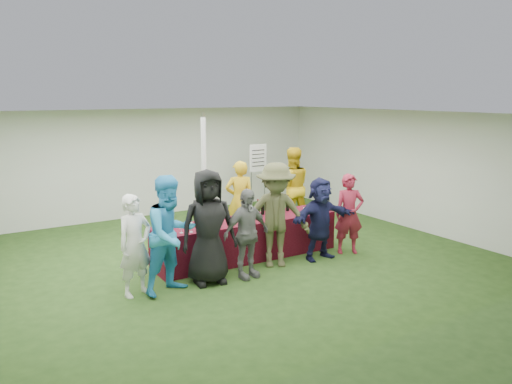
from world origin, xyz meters
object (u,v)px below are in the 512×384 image
staff_pourer (240,200)px  customer_3 (246,234)px  staff_back (292,187)px  customer_6 (349,214)px  customer_1 (171,235)px  customer_5 (320,219)px  dump_bucket (322,207)px  wine_list_sign (258,163)px  customer_4 (276,215)px  serving_table (247,238)px  customer_0 (135,245)px  customer_2 (208,227)px

staff_pourer → customer_3: bearing=84.1°
staff_back → customer_6: staff_back is taller
customer_1 → customer_5: 2.98m
staff_pourer → customer_5: size_ratio=1.09×
customer_1 → customer_5: size_ratio=1.19×
dump_bucket → customer_6: 0.61m
wine_list_sign → customer_6: size_ratio=1.16×
customer_1 → customer_5: bearing=-15.0°
staff_pourer → staff_back: bearing=-149.3°
wine_list_sign → customer_4: bearing=-117.5°
serving_table → wine_list_sign: 3.74m
serving_table → customer_6: bearing=-23.1°
customer_3 → customer_0: bearing=165.7°
staff_pourer → wine_list_sign: bearing=-110.2°
wine_list_sign → dump_bucket: bearing=-98.6°
customer_4 → customer_6: 1.64m
staff_back → customer_6: bearing=103.6°
customer_5 → customer_4: bearing=172.2°
dump_bucket → customer_5: bearing=-131.0°
staff_pourer → customer_1: customer_1 is taller
serving_table → wine_list_sign: (2.08, 2.95, 0.94)m
customer_2 → customer_3: size_ratio=1.23×
customer_4 → staff_pourer: bearing=105.8°
customer_5 → customer_6: size_ratio=1.00×
staff_pourer → customer_0: 3.41m
wine_list_sign → customer_0: bearing=-141.0°
customer_4 → customer_6: (1.63, -0.12, -0.16)m
customer_4 → customer_5: (0.93, -0.10, -0.16)m
staff_back → customer_3: 3.50m
serving_table → staff_pourer: staff_pourer is taller
dump_bucket → customer_0: customer_0 is taller
customer_4 → customer_2: bearing=-150.6°
serving_table → customer_1: (-1.84, -0.81, 0.55)m
dump_bucket → customer_4: customer_4 is taller
dump_bucket → staff_back: 1.73m
wine_list_sign → customer_1: 5.45m
customer_0 → customer_5: customer_0 is taller
wine_list_sign → staff_back: size_ratio=0.97×
staff_pourer → customer_5: 2.04m
staff_back → customer_5: 2.40m
customer_0 → customer_1: customer_1 is taller
serving_table → customer_1: 2.09m
staff_pourer → staff_back: size_ratio=0.91×
customer_1 → customer_2: (0.67, 0.05, 0.01)m
customer_0 → staff_pourer: bearing=15.1°
customer_1 → customer_2: customer_2 is taller
customer_0 → customer_3: (1.82, -0.25, -0.03)m
customer_0 → customer_6: size_ratio=1.02×
customer_0 → customer_6: (4.19, -0.14, -0.01)m
customer_6 → dump_bucket: bearing=136.8°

